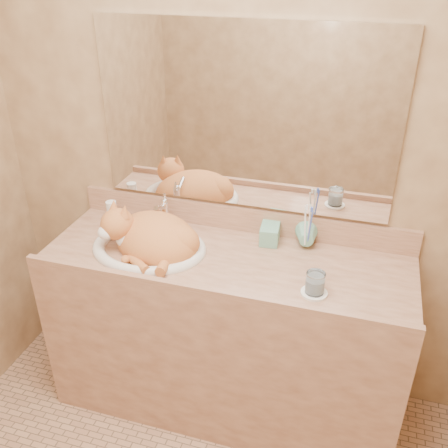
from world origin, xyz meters
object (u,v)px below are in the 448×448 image
(sink_basin, at_px, (148,234))
(soap_dispenser, at_px, (269,231))
(vanity_counter, at_px, (225,334))
(cat, at_px, (150,235))
(water_glass, at_px, (315,283))
(toothbrush_cup, at_px, (306,242))

(sink_basin, xyz_separation_m, soap_dispenser, (0.51, 0.16, 0.01))
(vanity_counter, distance_m, cat, 0.60)
(sink_basin, relative_size, soap_dispenser, 2.74)
(water_glass, bearing_deg, soap_dispenser, 131.57)
(cat, distance_m, soap_dispenser, 0.52)
(cat, relative_size, toothbrush_cup, 4.05)
(cat, bearing_deg, sink_basin, -117.81)
(sink_basin, bearing_deg, cat, 44.89)
(vanity_counter, relative_size, cat, 3.82)
(vanity_counter, height_order, water_glass, water_glass)
(water_glass, bearing_deg, toothbrush_cup, 104.60)
(sink_basin, distance_m, cat, 0.01)
(cat, relative_size, water_glass, 4.81)
(toothbrush_cup, xyz_separation_m, water_glass, (0.08, -0.30, 0.01))
(sink_basin, bearing_deg, toothbrush_cup, 21.82)
(vanity_counter, relative_size, soap_dispenser, 8.68)
(sink_basin, height_order, toothbrush_cup, sink_basin)
(sink_basin, relative_size, water_glass, 5.80)
(vanity_counter, xyz_separation_m, water_glass, (0.40, -0.14, 0.48))
(soap_dispenser, height_order, toothbrush_cup, soap_dispenser)
(soap_dispenser, bearing_deg, cat, -168.36)
(toothbrush_cup, height_order, water_glass, water_glass)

